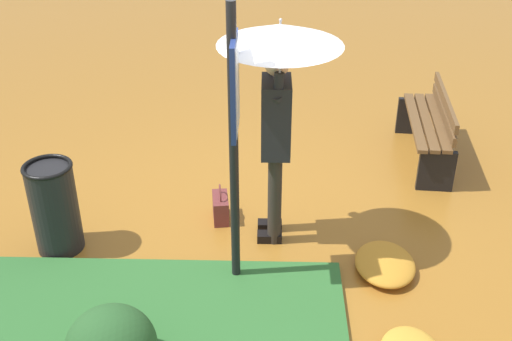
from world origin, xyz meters
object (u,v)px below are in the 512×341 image
(park_bench, at_px, (429,126))
(trash_bin, at_px, (54,207))
(info_sign_post, at_px, (234,120))
(person_with_umbrella, at_px, (278,78))
(handbag, at_px, (221,207))

(park_bench, relative_size, trash_bin, 1.68)
(info_sign_post, bearing_deg, trash_bin, -103.39)
(person_with_umbrella, height_order, park_bench, person_with_umbrella)
(person_with_umbrella, height_order, trash_bin, person_with_umbrella)
(info_sign_post, bearing_deg, handbag, -166.78)
(person_with_umbrella, height_order, info_sign_post, info_sign_post)
(trash_bin, bearing_deg, handbag, 109.26)
(person_with_umbrella, xyz_separation_m, trash_bin, (0.15, -1.89, -1.13))
(person_with_umbrella, relative_size, handbag, 5.53)
(person_with_umbrella, bearing_deg, trash_bin, -85.32)
(park_bench, xyz_separation_m, trash_bin, (1.70, -3.53, 0.02))
(info_sign_post, distance_m, park_bench, 3.03)
(park_bench, height_order, trash_bin, trash_bin)
(handbag, distance_m, park_bench, 2.49)
(person_with_umbrella, bearing_deg, info_sign_post, -30.46)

